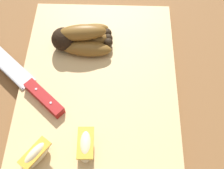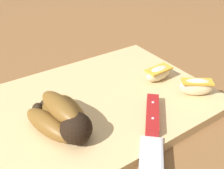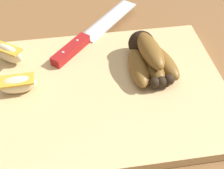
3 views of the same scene
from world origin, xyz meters
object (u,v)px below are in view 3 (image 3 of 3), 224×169
object	(u,v)px
banana_bunch	(149,57)
apple_wedge_middle	(18,84)
chefs_knife	(85,38)
apple_wedge_near	(8,53)

from	to	relation	value
banana_bunch	apple_wedge_middle	distance (m)	0.24
chefs_knife	apple_wedge_near	bearing A→B (deg)	-164.55
apple_wedge_near	apple_wedge_middle	xyz separation A→B (m)	(0.02, -0.09, -0.00)
banana_bunch	chefs_knife	distance (m)	0.15
apple_wedge_middle	banana_bunch	bearing A→B (deg)	6.70
chefs_knife	apple_wedge_near	world-z (taller)	apple_wedge_near
banana_bunch	chefs_knife	bearing A→B (deg)	138.20
banana_bunch	apple_wedge_near	distance (m)	0.27
banana_bunch	apple_wedge_middle	size ratio (longest dim) A/B	2.02
apple_wedge_middle	apple_wedge_near	bearing A→B (deg)	105.06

